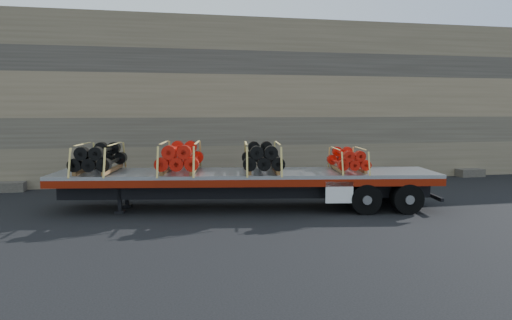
{
  "coord_description": "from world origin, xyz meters",
  "views": [
    {
      "loc": [
        -2.87,
        -15.77,
        3.09
      ],
      "look_at": [
        0.65,
        -0.03,
        1.48
      ],
      "focal_mm": 35.0,
      "sensor_mm": 36.0,
      "label": 1
    }
  ],
  "objects_px": {
    "bundle_rear": "(348,160)",
    "bundle_midfront": "(181,158)",
    "trailer": "(246,190)",
    "bundle_front": "(99,159)",
    "bundle_midrear": "(262,158)"
  },
  "relations": [
    {
      "from": "bundle_midfront",
      "to": "bundle_midrear",
      "type": "distance_m",
      "value": 2.53
    },
    {
      "from": "bundle_midfront",
      "to": "bundle_rear",
      "type": "height_order",
      "value": "bundle_midfront"
    },
    {
      "from": "bundle_midrear",
      "to": "trailer",
      "type": "bearing_deg",
      "value": 180.0
    },
    {
      "from": "bundle_front",
      "to": "bundle_midfront",
      "type": "xyz_separation_m",
      "value": [
        2.47,
        -0.44,
        0.02
      ]
    },
    {
      "from": "trailer",
      "to": "bundle_rear",
      "type": "distance_m",
      "value": 3.36
    },
    {
      "from": "bundle_midrear",
      "to": "bundle_rear",
      "type": "distance_m",
      "value": 2.72
    },
    {
      "from": "bundle_rear",
      "to": "trailer",
      "type": "bearing_deg",
      "value": 180.0
    },
    {
      "from": "trailer",
      "to": "bundle_midrear",
      "type": "relative_size",
      "value": 4.89
    },
    {
      "from": "trailer",
      "to": "bundle_midrear",
      "type": "bearing_deg",
      "value": 0.0
    },
    {
      "from": "bundle_midfront",
      "to": "bundle_midrear",
      "type": "xyz_separation_m",
      "value": [
        2.49,
        -0.45,
        -0.01
      ]
    },
    {
      "from": "bundle_midfront",
      "to": "bundle_midrear",
      "type": "relative_size",
      "value": 1.03
    },
    {
      "from": "bundle_front",
      "to": "bundle_midrear",
      "type": "distance_m",
      "value": 5.04
    },
    {
      "from": "bundle_midfront",
      "to": "trailer",
      "type": "bearing_deg",
      "value": -0.0
    },
    {
      "from": "bundle_rear",
      "to": "bundle_midfront",
      "type": "bearing_deg",
      "value": 180.0
    },
    {
      "from": "trailer",
      "to": "bundle_front",
      "type": "bearing_deg",
      "value": -180.0
    }
  ]
}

